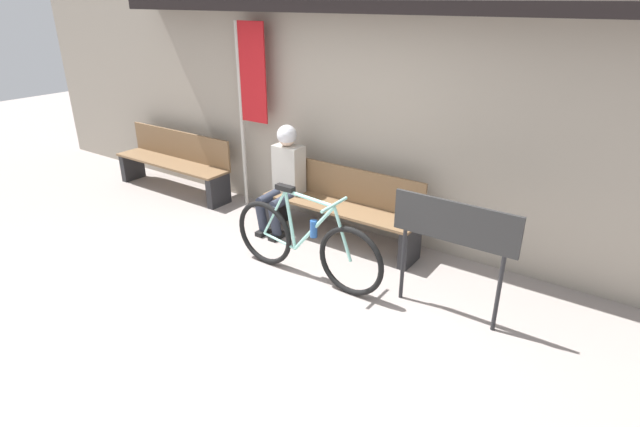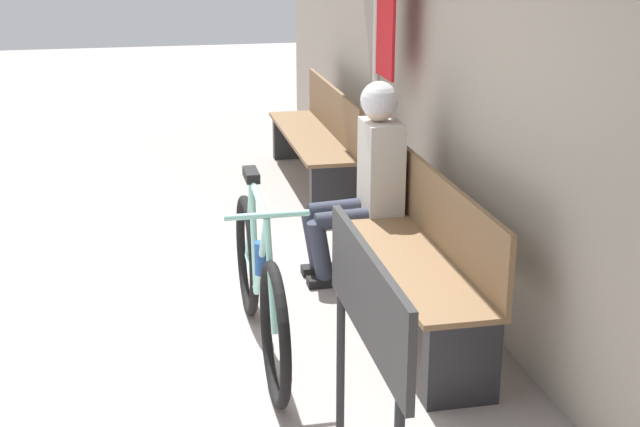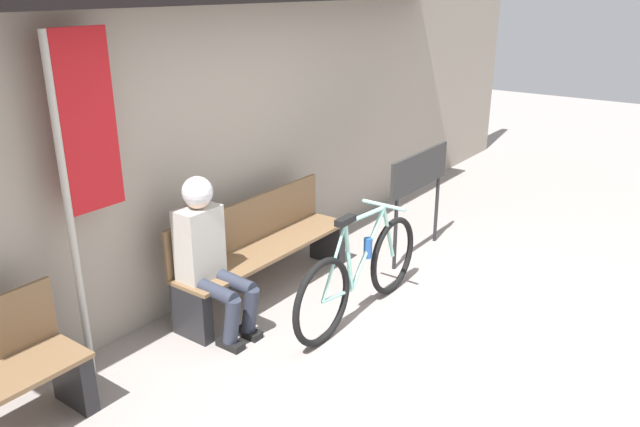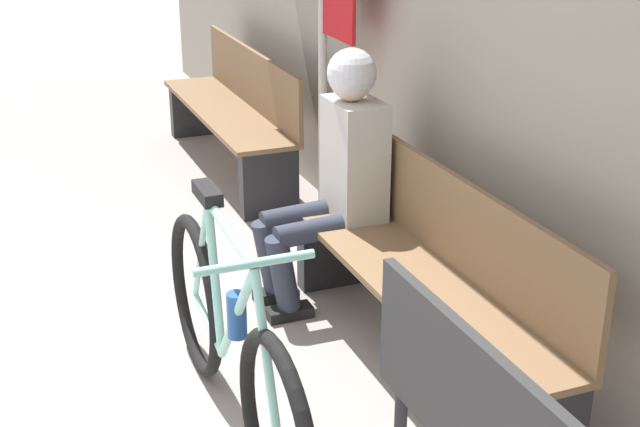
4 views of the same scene
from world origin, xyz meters
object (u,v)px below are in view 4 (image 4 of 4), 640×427
at_px(park_bench_far, 234,113).
at_px(person_seated, 338,163).
at_px(bicycle, 230,348).
at_px(park_bench_near, 428,282).

bearing_deg(park_bench_far, person_seated, -2.87).
xyz_separation_m(bicycle, park_bench_far, (-3.00, 0.91, 0.03)).
bearing_deg(person_seated, park_bench_near, 8.18).
height_order(person_seated, park_bench_far, person_seated).
bearing_deg(bicycle, park_bench_far, 163.16).
xyz_separation_m(bicycle, person_seated, (-0.89, 0.80, 0.34)).
relative_size(park_bench_near, person_seated, 1.49).
distance_m(park_bench_near, bicycle, 0.92).
xyz_separation_m(park_bench_near, person_seated, (-0.73, -0.10, 0.31)).
bearing_deg(bicycle, park_bench_near, 100.25).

